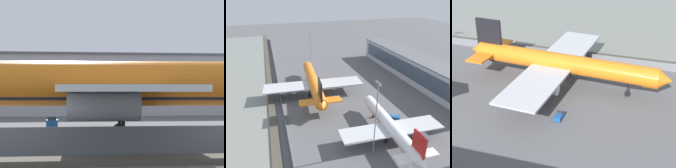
# 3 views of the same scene
# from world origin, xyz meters

# --- Properties ---
(ground_plane) EXTENTS (500.00, 500.00, 0.00)m
(ground_plane) POSITION_xyz_m (0.00, 0.00, 0.00)
(ground_plane) COLOR #565659
(shoreline_seawall) EXTENTS (320.00, 3.00, 0.50)m
(shoreline_seawall) POSITION_xyz_m (0.00, -20.50, 0.25)
(shoreline_seawall) COLOR #474238
(shoreline_seawall) RESTS_ON ground
(perimeter_fence) EXTENTS (280.00, 0.10, 2.51)m
(perimeter_fence) POSITION_xyz_m (0.00, -16.00, 1.25)
(perimeter_fence) COLOR slate
(perimeter_fence) RESTS_ON ground
(cargo_jet_orange) EXTENTS (56.39, 48.70, 15.92)m
(cargo_jet_orange) POSITION_xyz_m (-0.37, 0.72, 6.07)
(cargo_jet_orange) COLOR orange
(cargo_jet_orange) RESTS_ON ground
(passenger_jet_white_red) EXTENTS (43.47, 37.01, 13.36)m
(passenger_jet_white_red) POSITION_xyz_m (43.43, 18.71, 5.10)
(passenger_jet_white_red) COLOR white
(passenger_jet_white_red) RESTS_ON ground
(baggage_tug) EXTENTS (1.76, 3.28, 1.80)m
(baggage_tug) POSITION_xyz_m (-5.26, 17.22, 0.81)
(baggage_tug) COLOR #19519E
(baggage_tug) RESTS_ON ground
(ops_van) EXTENTS (4.62, 5.50, 2.48)m
(ops_van) POSITION_xyz_m (34.22, 26.11, 1.28)
(ops_van) COLOR #19519E
(ops_van) RESTS_ON ground
(terminal_building) EXTENTS (100.94, 15.19, 13.84)m
(terminal_building) POSITION_xyz_m (-3.03, 61.41, 6.93)
(terminal_building) COLOR #B2B2B7
(terminal_building) RESTS_ON ground
(apron_light_mast_apron_west) EXTENTS (3.20, 0.40, 20.93)m
(apron_light_mast_apron_west) POSITION_xyz_m (-58.42, 11.04, 11.74)
(apron_light_mast_apron_west) COLOR gray
(apron_light_mast_apron_west) RESTS_ON ground
(apron_light_mast_apron_east) EXTENTS (3.20, 0.40, 25.04)m
(apron_light_mast_apron_east) POSITION_xyz_m (48.04, 10.17, 13.84)
(apron_light_mast_apron_east) COLOR gray
(apron_light_mast_apron_east) RESTS_ON ground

